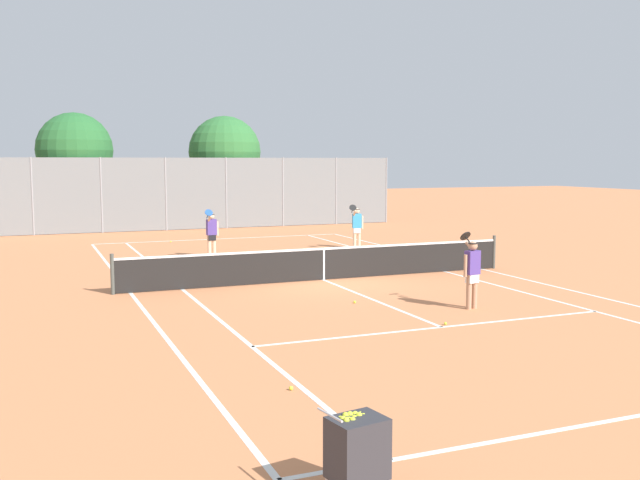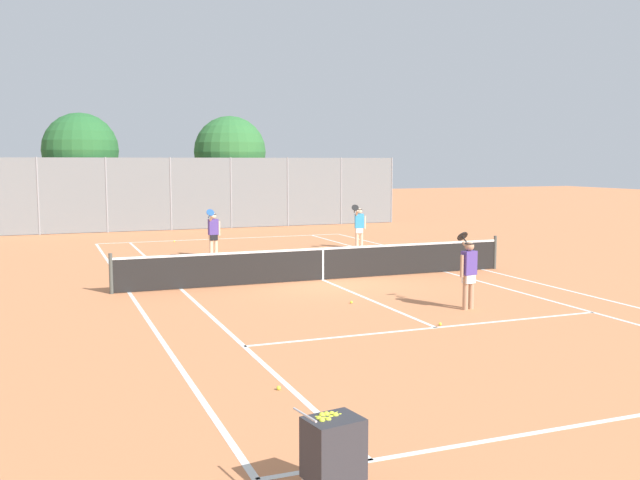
% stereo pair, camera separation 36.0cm
% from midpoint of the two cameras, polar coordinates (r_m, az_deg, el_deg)
% --- Properties ---
extents(ground_plane, '(120.00, 120.00, 0.00)m').
position_cam_midpoint_polar(ground_plane, '(20.80, -0.19, -3.22)').
color(ground_plane, '#CC7A4C').
extents(court_line_markings, '(11.10, 23.90, 0.01)m').
position_cam_midpoint_polar(court_line_markings, '(20.80, -0.19, -3.21)').
color(court_line_markings, silver).
rests_on(court_line_markings, ground).
extents(tennis_net, '(12.00, 0.10, 1.07)m').
position_cam_midpoint_polar(tennis_net, '(20.72, -0.19, -1.83)').
color(tennis_net, '#474C47').
rests_on(tennis_net, ground).
extents(ball_cart, '(0.70, 0.58, 0.96)m').
position_cam_midpoint_polar(ball_cart, '(7.62, 1.58, -16.28)').
color(ball_cart, '#2D2D33').
rests_on(ball_cart, ground).
extents(player_near_side, '(0.58, 0.81, 1.77)m').
position_cam_midpoint_polar(player_near_side, '(17.01, 11.46, -2.34)').
color(player_near_side, tan).
rests_on(player_near_side, ground).
extents(player_far_left, '(0.62, 0.77, 1.77)m').
position_cam_midpoint_polar(player_far_left, '(25.79, -9.06, 0.64)').
color(player_far_left, beige).
rests_on(player_far_left, ground).
extents(player_far_right, '(0.79, 0.71, 1.77)m').
position_cam_midpoint_polar(player_far_right, '(28.14, 2.60, 1.19)').
color(player_far_right, beige).
rests_on(player_far_right, ground).
extents(loose_tennis_ball_0, '(0.07, 0.07, 0.07)m').
position_cam_midpoint_polar(loose_tennis_ball_0, '(31.02, -12.18, -0.13)').
color(loose_tennis_ball_0, '#D1DB33').
rests_on(loose_tennis_ball_0, ground).
extents(loose_tennis_ball_1, '(0.07, 0.07, 0.07)m').
position_cam_midpoint_polar(loose_tennis_ball_1, '(22.46, 1.45, -2.42)').
color(loose_tennis_ball_1, '#D1DB33').
rests_on(loose_tennis_ball_1, ground).
extents(loose_tennis_ball_2, '(0.07, 0.07, 0.07)m').
position_cam_midpoint_polar(loose_tennis_ball_2, '(15.38, 9.34, -6.61)').
color(loose_tennis_ball_2, '#D1DB33').
rests_on(loose_tennis_ball_2, ground).
extents(loose_tennis_ball_3, '(0.07, 0.07, 0.07)m').
position_cam_midpoint_polar(loose_tennis_ball_3, '(25.16, 0.33, -1.47)').
color(loose_tennis_ball_3, '#D1DB33').
rests_on(loose_tennis_ball_3, ground).
extents(loose_tennis_ball_4, '(0.07, 0.07, 0.07)m').
position_cam_midpoint_polar(loose_tennis_ball_4, '(11.04, -3.29, -11.75)').
color(loose_tennis_ball_4, '#D1DB33').
rests_on(loose_tennis_ball_4, ground).
extents(loose_tennis_ball_5, '(0.07, 0.07, 0.07)m').
position_cam_midpoint_polar(loose_tennis_ball_5, '(17.45, 2.20, -4.98)').
color(loose_tennis_ball_5, '#D1DB33').
rests_on(loose_tennis_ball_5, ground).
extents(back_fence, '(21.64, 0.08, 3.63)m').
position_cam_midpoint_polar(back_fence, '(36.59, -10.13, 3.69)').
color(back_fence, gray).
rests_on(back_fence, ground).
extents(tree_behind_left, '(3.73, 3.73, 5.85)m').
position_cam_midpoint_polar(tree_behind_left, '(37.73, -19.17, 6.64)').
color(tree_behind_left, brown).
rests_on(tree_behind_left, ground).
extents(tree_behind_right, '(3.86, 3.86, 5.86)m').
position_cam_midpoint_polar(tree_behind_right, '(39.10, -7.82, 6.87)').
color(tree_behind_right, brown).
rests_on(tree_behind_right, ground).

